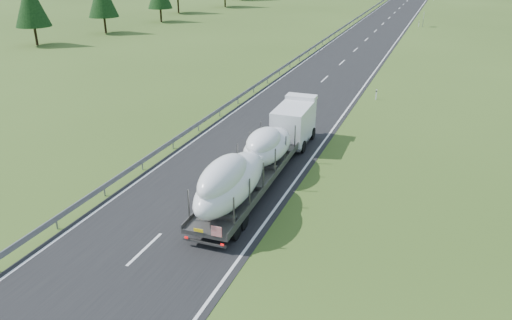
% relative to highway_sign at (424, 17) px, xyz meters
% --- Properties ---
extents(ground, '(400.00, 400.00, 0.00)m').
position_rel_highway_sign_xyz_m(ground, '(-7.20, -80.00, -1.81)').
color(ground, '#37511B').
rests_on(ground, ground).
extents(road_surface, '(10.00, 400.00, 0.02)m').
position_rel_highway_sign_xyz_m(road_surface, '(-7.20, 20.00, -1.80)').
color(road_surface, black).
rests_on(road_surface, ground).
extents(guardrail, '(0.10, 400.00, 0.76)m').
position_rel_highway_sign_xyz_m(guardrail, '(-12.50, 19.94, -1.21)').
color(guardrail, slate).
rests_on(guardrail, ground).
extents(highway_sign, '(0.08, 0.90, 2.60)m').
position_rel_highway_sign_xyz_m(highway_sign, '(0.00, 0.00, 0.00)').
color(highway_sign, slate).
rests_on(highway_sign, ground).
extents(boat_truck, '(2.78, 17.73, 3.75)m').
position_rel_highway_sign_xyz_m(boat_truck, '(-4.60, -71.30, 0.16)').
color(boat_truck, white).
rests_on(boat_truck, ground).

